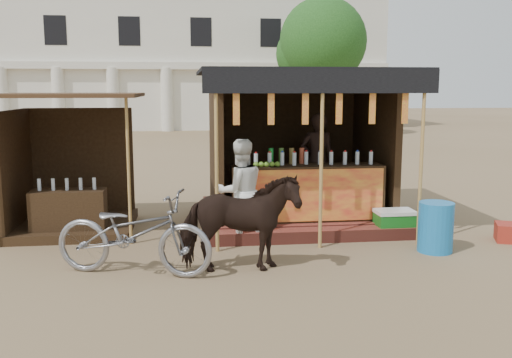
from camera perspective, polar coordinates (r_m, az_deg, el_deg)
name	(u,v)px	position (r m, az deg, el deg)	size (l,w,h in m)	color
ground	(272,284)	(7.39, 1.58, -10.42)	(120.00, 120.00, 0.00)	#846B4C
main_stall	(299,167)	(10.56, 4.33, 1.24)	(3.60, 3.61, 2.78)	brown
secondary_stall	(64,182)	(10.46, -18.67, -0.28)	(2.40, 2.40, 2.38)	#352313
cow	(239,223)	(7.66, -1.71, -4.46)	(0.73, 1.60, 1.35)	black
motorbike	(134,233)	(7.76, -12.15, -5.31)	(0.75, 2.16, 1.13)	gray
bystander	(240,191)	(9.08, -1.59, -1.26)	(0.82, 0.64, 1.68)	white
blue_barrel	(436,227)	(9.09, 17.52, -4.61)	(0.52, 0.52, 0.76)	#186EB5
red_crate	(509,232)	(10.18, 23.97, -4.91)	(0.41, 0.44, 0.29)	maroon
cooler	(394,223)	(9.82, 13.66, -4.33)	(0.64, 0.44, 0.46)	#17681B
background_building	(168,63)	(36.87, -8.82, 11.36)	(26.00, 7.45, 8.18)	silver
tree	(319,45)	(29.91, 6.28, 13.21)	(4.50, 4.40, 7.00)	#382314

